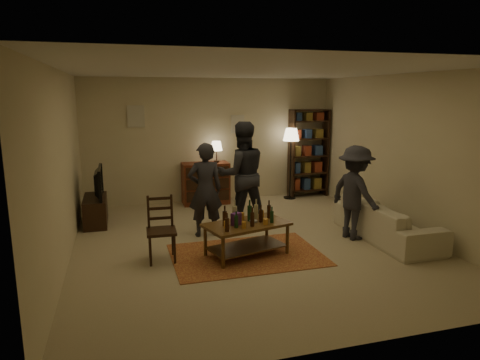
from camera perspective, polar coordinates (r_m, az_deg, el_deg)
name	(u,v)px	position (r m, az deg, el deg)	size (l,w,h in m)	color
floor	(252,243)	(6.95, 1.58, -8.42)	(6.00, 6.00, 0.00)	#C6B793
room_shell	(182,120)	(9.33, -7.79, 7.95)	(6.00, 6.00, 6.00)	beige
rug	(247,255)	(6.46, 0.89, -9.93)	(2.20, 1.50, 0.01)	maroon
coffee_table	(246,228)	(6.32, 0.86, -6.37)	(1.34, 0.95, 0.84)	brown
dining_chair	(161,226)	(6.25, -10.49, -6.09)	(0.43, 0.43, 0.95)	#311F10
tv_stand	(95,203)	(8.29, -18.71, -2.98)	(0.40, 1.00, 1.06)	#311F10
dresser	(206,182)	(9.32, -4.56, -0.29)	(1.00, 0.50, 1.36)	brown
bookshelf	(308,152)	(10.05, 9.10, 3.68)	(0.90, 0.34, 2.02)	#311F10
floor_lamp	(291,139)	(9.69, 6.82, 5.40)	(0.36, 0.36, 1.61)	black
sofa	(387,221)	(7.47, 18.95, -5.20)	(2.08, 0.81, 0.61)	beige
person_left	(205,190)	(7.14, -4.67, -1.32)	(0.58, 0.38, 1.58)	#26272E
person_right	(242,174)	(7.65, 0.24, 0.75)	(0.92, 0.71, 1.89)	#26272E
person_by_sofa	(355,193)	(7.23, 15.10, -1.66)	(1.00, 0.57, 1.54)	#2A2A32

